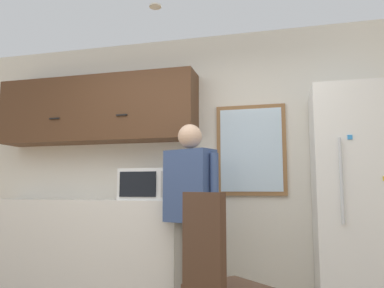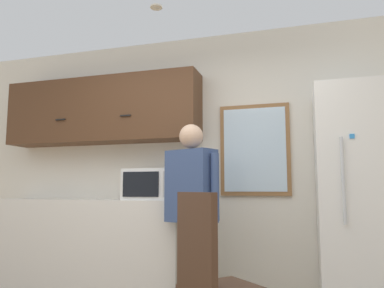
{
  "view_description": "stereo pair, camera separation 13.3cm",
  "coord_description": "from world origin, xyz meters",
  "px_view_note": "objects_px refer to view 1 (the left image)",
  "views": [
    {
      "loc": [
        0.94,
        -1.83,
        1.04
      ],
      "look_at": [
        0.2,
        1.11,
        1.41
      ],
      "focal_mm": 35.0,
      "sensor_mm": 36.0,
      "label": 1
    },
    {
      "loc": [
        1.07,
        -1.79,
        1.04
      ],
      "look_at": [
        0.2,
        1.11,
        1.41
      ],
      "focal_mm": 35.0,
      "sensor_mm": 36.0,
      "label": 2
    }
  ],
  "objects_px": {
    "person": "(190,196)",
    "chair": "(217,274)",
    "refrigerator": "(364,199)",
    "microwave": "(149,184)"
  },
  "relations": [
    {
      "from": "microwave",
      "to": "chair",
      "type": "relative_size",
      "value": 0.51
    },
    {
      "from": "microwave",
      "to": "person",
      "type": "relative_size",
      "value": 0.33
    },
    {
      "from": "person",
      "to": "refrigerator",
      "type": "relative_size",
      "value": 0.84
    },
    {
      "from": "person",
      "to": "chair",
      "type": "distance_m",
      "value": 1.16
    },
    {
      "from": "microwave",
      "to": "refrigerator",
      "type": "bearing_deg",
      "value": -1.4
    },
    {
      "from": "person",
      "to": "refrigerator",
      "type": "distance_m",
      "value": 1.49
    },
    {
      "from": "refrigerator",
      "to": "microwave",
      "type": "bearing_deg",
      "value": 178.6
    },
    {
      "from": "person",
      "to": "chair",
      "type": "xyz_separation_m",
      "value": [
        0.42,
        -0.99,
        -0.42
      ]
    },
    {
      "from": "person",
      "to": "chair",
      "type": "relative_size",
      "value": 1.58
    },
    {
      "from": "microwave",
      "to": "person",
      "type": "distance_m",
      "value": 0.63
    }
  ]
}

